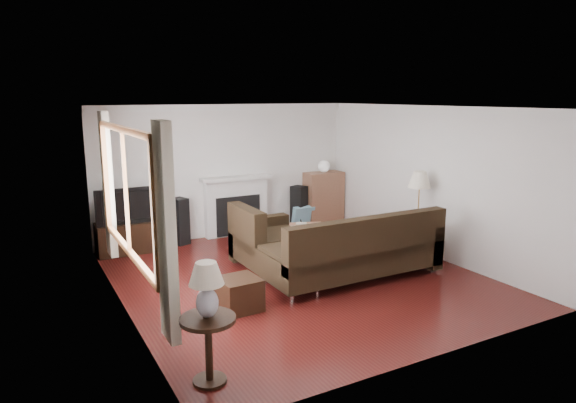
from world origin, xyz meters
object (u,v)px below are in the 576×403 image
bookshelf (324,198)px  coffee_table (293,238)px  side_table (209,350)px  sectional_sofa (352,247)px  floor_lamp (418,215)px  tv_stand (129,237)px

bookshelf → coffee_table: bearing=-138.0°
side_table → bookshelf: bearing=47.5°
sectional_sofa → coffee_table: size_ratio=2.62×
floor_lamp → side_table: size_ratio=2.21×
side_table → coffee_table: bearing=50.1°
tv_stand → bookshelf: bookshelf is taller
sectional_sofa → floor_lamp: 1.57m
tv_stand → side_table: 4.56m
coffee_table → side_table: size_ratio=1.69×
bookshelf → side_table: bookshelf is taller
bookshelf → sectional_sofa: bearing=-115.2°
coffee_table → floor_lamp: floor_lamp is taller
tv_stand → bookshelf: (4.00, 0.05, 0.29)m
tv_stand → side_table: size_ratio=1.62×
floor_lamp → sectional_sofa: bearing=-169.5°
tv_stand → sectional_sofa: (2.63, -2.88, 0.20)m
tv_stand → sectional_sofa: 3.90m
floor_lamp → side_table: 4.81m
bookshelf → tv_stand: bearing=-179.3°
bookshelf → sectional_sofa: size_ratio=0.38×
coffee_table → side_table: side_table is taller
bookshelf → coffee_table: bookshelf is taller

